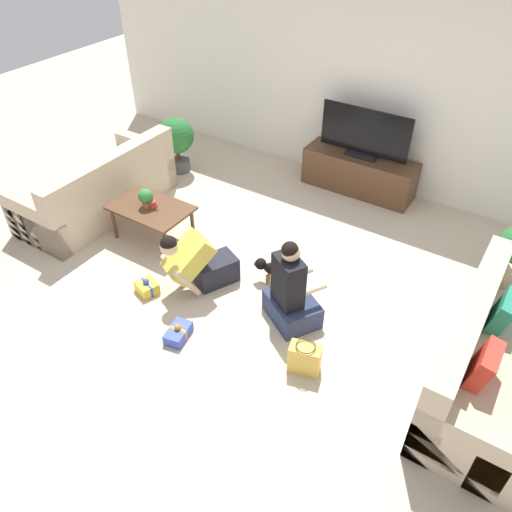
{
  "coord_description": "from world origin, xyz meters",
  "views": [
    {
      "loc": [
        2.17,
        -3.33,
        3.55
      ],
      "look_at": [
        0.07,
        -0.09,
        0.45
      ],
      "focal_mm": 35.0,
      "sensor_mm": 36.0,
      "label": 1
    }
  ],
  "objects_px": {
    "sofa_right": "(496,365)",
    "coffee_table": "(151,211)",
    "gift_bag_a": "(305,358)",
    "mug": "(153,205)",
    "sofa_left": "(99,190)",
    "person_kneeling": "(198,262)",
    "tv": "(364,136)",
    "tabletop_plant": "(146,197)",
    "gift_box_b": "(147,287)",
    "tv_console": "(359,173)",
    "dog": "(273,268)",
    "person_sitting": "(291,294)",
    "gift_box_a": "(178,333)",
    "potted_plant_corner_left": "(176,139)"
  },
  "relations": [
    {
      "from": "sofa_right",
      "to": "coffee_table",
      "type": "distance_m",
      "value": 3.82
    },
    {
      "from": "gift_bag_a",
      "to": "mug",
      "type": "relative_size",
      "value": 2.62
    },
    {
      "from": "sofa_left",
      "to": "person_kneeling",
      "type": "relative_size",
      "value": 2.44
    },
    {
      "from": "tv",
      "to": "tabletop_plant",
      "type": "bearing_deg",
      "value": -124.44
    },
    {
      "from": "gift_box_b",
      "to": "gift_bag_a",
      "type": "bearing_deg",
      "value": -0.03
    },
    {
      "from": "tv_console",
      "to": "dog",
      "type": "bearing_deg",
      "value": -89.62
    },
    {
      "from": "tv_console",
      "to": "tabletop_plant",
      "type": "height_order",
      "value": "tabletop_plant"
    },
    {
      "from": "tv",
      "to": "person_kneeling",
      "type": "height_order",
      "value": "tv"
    },
    {
      "from": "person_kneeling",
      "to": "gift_box_b",
      "type": "height_order",
      "value": "person_kneeling"
    },
    {
      "from": "coffee_table",
      "to": "person_kneeling",
      "type": "distance_m",
      "value": 1.05
    },
    {
      "from": "tv_console",
      "to": "gift_bag_a",
      "type": "height_order",
      "value": "tv_console"
    },
    {
      "from": "gift_box_b",
      "to": "person_sitting",
      "type": "bearing_deg",
      "value": 18.33
    },
    {
      "from": "tabletop_plant",
      "to": "tv",
      "type": "bearing_deg",
      "value": 55.56
    },
    {
      "from": "person_kneeling",
      "to": "gift_box_b",
      "type": "distance_m",
      "value": 0.61
    },
    {
      "from": "coffee_table",
      "to": "person_kneeling",
      "type": "xyz_separation_m",
      "value": [
        0.98,
        -0.39,
        -0.06
      ]
    },
    {
      "from": "sofa_left",
      "to": "gift_bag_a",
      "type": "distance_m",
      "value": 3.49
    },
    {
      "from": "gift_box_b",
      "to": "tabletop_plant",
      "type": "height_order",
      "value": "tabletop_plant"
    },
    {
      "from": "coffee_table",
      "to": "person_sitting",
      "type": "distance_m",
      "value": 2.02
    },
    {
      "from": "sofa_right",
      "to": "gift_box_a",
      "type": "bearing_deg",
      "value": 110.94
    },
    {
      "from": "dog",
      "to": "potted_plant_corner_left",
      "type": "bearing_deg",
      "value": -137.13
    },
    {
      "from": "sofa_right",
      "to": "gift_box_b",
      "type": "distance_m",
      "value": 3.33
    },
    {
      "from": "sofa_right",
      "to": "dog",
      "type": "height_order",
      "value": "sofa_right"
    },
    {
      "from": "person_sitting",
      "to": "mug",
      "type": "height_order",
      "value": "person_sitting"
    },
    {
      "from": "person_kneeling",
      "to": "dog",
      "type": "xyz_separation_m",
      "value": [
        0.6,
        0.48,
        -0.14
      ]
    },
    {
      "from": "tv",
      "to": "dog",
      "type": "bearing_deg",
      "value": -89.62
    },
    {
      "from": "sofa_left",
      "to": "sofa_right",
      "type": "xyz_separation_m",
      "value": [
        4.78,
        -0.16,
        0.0
      ]
    },
    {
      "from": "sofa_left",
      "to": "gift_bag_a",
      "type": "xyz_separation_m",
      "value": [
        3.38,
        -0.84,
        -0.15
      ]
    },
    {
      "from": "potted_plant_corner_left",
      "to": "dog",
      "type": "bearing_deg",
      "value": -29.25
    },
    {
      "from": "person_sitting",
      "to": "gift_box_b",
      "type": "xyz_separation_m",
      "value": [
        -1.43,
        -0.47,
        -0.26
      ]
    },
    {
      "from": "mug",
      "to": "sofa_left",
      "type": "bearing_deg",
      "value": 175.06
    },
    {
      "from": "sofa_left",
      "to": "gift_box_b",
      "type": "bearing_deg",
      "value": 61.21
    },
    {
      "from": "gift_box_a",
      "to": "gift_box_b",
      "type": "xyz_separation_m",
      "value": [
        -0.68,
        0.31,
        0.01
      ]
    },
    {
      "from": "sofa_right",
      "to": "person_sitting",
      "type": "bearing_deg",
      "value": 96.33
    },
    {
      "from": "gift_box_a",
      "to": "potted_plant_corner_left",
      "type": "bearing_deg",
      "value": 129.6
    },
    {
      "from": "gift_bag_a",
      "to": "tabletop_plant",
      "type": "distance_m",
      "value": 2.6
    },
    {
      "from": "potted_plant_corner_left",
      "to": "gift_bag_a",
      "type": "xyz_separation_m",
      "value": [
        3.24,
        -2.19,
        -0.33
      ]
    },
    {
      "from": "potted_plant_corner_left",
      "to": "mug",
      "type": "relative_size",
      "value": 6.53
    },
    {
      "from": "person_kneeling",
      "to": "mug",
      "type": "bearing_deg",
      "value": -177.13
    },
    {
      "from": "sofa_right",
      "to": "mug",
      "type": "distance_m",
      "value": 3.78
    },
    {
      "from": "person_kneeling",
      "to": "person_sitting",
      "type": "distance_m",
      "value": 1.03
    },
    {
      "from": "sofa_right",
      "to": "coffee_table",
      "type": "height_order",
      "value": "sofa_right"
    },
    {
      "from": "tv_console",
      "to": "gift_box_a",
      "type": "height_order",
      "value": "tv_console"
    },
    {
      "from": "sofa_right",
      "to": "potted_plant_corner_left",
      "type": "relative_size",
      "value": 2.54
    },
    {
      "from": "gift_box_b",
      "to": "tv",
      "type": "bearing_deg",
      "value": 72.12
    },
    {
      "from": "sofa_left",
      "to": "tabletop_plant",
      "type": "bearing_deg",
      "value": 83.84
    },
    {
      "from": "tv",
      "to": "gift_box_a",
      "type": "distance_m",
      "value": 3.47
    },
    {
      "from": "sofa_right",
      "to": "person_sitting",
      "type": "relative_size",
      "value": 2.11
    },
    {
      "from": "dog",
      "to": "gift_box_b",
      "type": "xyz_separation_m",
      "value": [
        -1.0,
        -0.85,
        -0.12
      ]
    },
    {
      "from": "potted_plant_corner_left",
      "to": "tabletop_plant",
      "type": "bearing_deg",
      "value": -61.68
    },
    {
      "from": "sofa_left",
      "to": "mug",
      "type": "distance_m",
      "value": 1.02
    }
  ]
}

